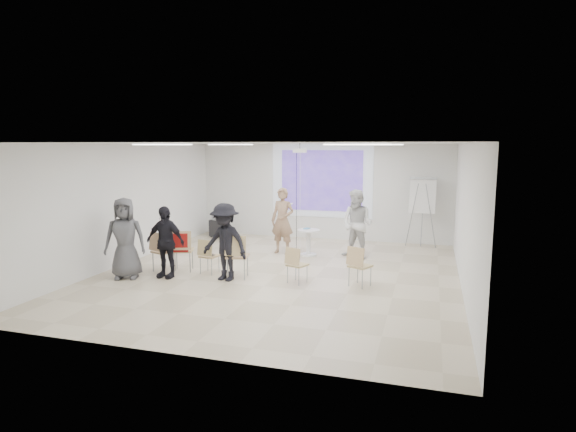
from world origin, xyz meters
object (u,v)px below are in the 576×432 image
(laptop, at_px, (210,255))
(audience_left, at_px, (165,237))
(chair_left_inner, at_px, (208,253))
(chair_center, at_px, (237,253))
(audience_outer, at_px, (125,233))
(av_cart, at_px, (219,226))
(chair_right_inner, at_px, (295,262))
(flipchart_easel, at_px, (423,196))
(chair_right_far, at_px, (358,263))
(player_left, at_px, (283,216))
(chair_left_mid, at_px, (182,247))
(chair_far_left, at_px, (161,248))
(player_right, at_px, (357,220))
(audience_mid, at_px, (225,237))
(pedestal_table, at_px, (308,241))

(laptop, height_order, audience_left, audience_left)
(chair_left_inner, relative_size, chair_center, 0.82)
(audience_left, relative_size, audience_outer, 0.91)
(av_cart, bearing_deg, audience_left, -67.45)
(audience_outer, bearing_deg, chair_right_inner, -12.60)
(flipchart_easel, bearing_deg, chair_right_far, -99.68)
(player_left, height_order, audience_outer, player_left)
(chair_left_mid, distance_m, av_cart, 4.31)
(chair_right_inner, bearing_deg, chair_left_inner, -164.31)
(player_left, bearing_deg, chair_far_left, -120.62)
(player_right, height_order, audience_mid, player_right)
(player_right, relative_size, chair_right_inner, 2.50)
(audience_outer, relative_size, flipchart_easel, 1.00)
(audience_left, bearing_deg, audience_outer, -155.28)
(player_left, bearing_deg, flipchart_easel, 35.56)
(chair_left_mid, distance_m, audience_outer, 1.34)
(chair_left_inner, relative_size, av_cart, 1.03)
(chair_left_mid, bearing_deg, chair_right_far, -20.07)
(chair_right_inner, height_order, flipchart_easel, flipchart_easel)
(chair_right_inner, height_order, chair_right_far, chair_right_far)
(chair_center, relative_size, chair_right_inner, 1.24)
(chair_left_mid, bearing_deg, av_cart, 83.95)
(player_right, height_order, chair_right_inner, player_right)
(chair_left_inner, bearing_deg, audience_outer, -145.18)
(chair_left_inner, relative_size, audience_left, 0.44)
(audience_left, height_order, av_cart, audience_left)
(chair_left_inner, height_order, av_cart, chair_left_inner)
(laptop, distance_m, audience_mid, 0.91)
(player_left, bearing_deg, av_cart, 155.85)
(chair_right_far, distance_m, audience_mid, 2.93)
(chair_right_far, distance_m, av_cart, 6.66)
(chair_center, relative_size, laptop, 3.34)
(chair_left_inner, xyz_separation_m, audience_outer, (-1.60, -0.83, 0.53))
(chair_left_mid, height_order, chair_center, chair_center)
(player_left, xyz_separation_m, chair_center, (-0.21, -2.75, -0.44))
(player_right, relative_size, audience_outer, 0.99)
(audience_outer, bearing_deg, audience_mid, -10.29)
(chair_left_mid, distance_m, audience_left, 0.65)
(laptop, bearing_deg, player_left, -104.78)
(chair_left_inner, distance_m, av_cart, 4.52)
(audience_outer, bearing_deg, chair_left_inner, 4.98)
(player_right, relative_size, chair_left_inner, 2.46)
(player_left, bearing_deg, chair_right_inner, -59.59)
(audience_outer, bearing_deg, audience_left, -1.47)
(chair_left_mid, xyz_separation_m, chair_right_inner, (2.82, -0.21, -0.11))
(chair_left_inner, relative_size, chair_right_inner, 1.02)
(audience_outer, relative_size, av_cart, 2.56)
(chair_left_mid, relative_size, flipchart_easel, 0.49)
(chair_far_left, bearing_deg, audience_left, -27.93)
(pedestal_table, relative_size, chair_left_mid, 0.74)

